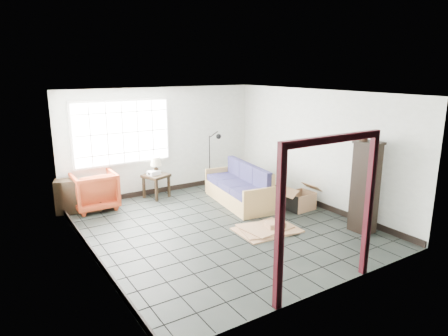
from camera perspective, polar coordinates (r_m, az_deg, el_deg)
ground at (r=7.96m, az=-0.33°, el=-8.37°), size 5.50×5.50×0.00m
room_shell at (r=7.50m, az=-0.46°, el=3.64°), size 5.02×5.52×2.61m
window_panel at (r=9.50m, az=-14.33°, el=4.93°), size 2.32×0.08×1.52m
doorway_trim at (r=5.52m, az=14.81°, el=-3.87°), size 1.80×0.08×2.20m
futon_sofa at (r=9.22m, az=2.34°, el=-3.02°), size 1.05×2.15×0.91m
armchair at (r=9.24m, az=-18.06°, el=-2.82°), size 0.91×0.85×0.92m
side_table at (r=9.68m, az=-9.68°, el=-1.49°), size 0.68×0.68×0.58m
table_lamp at (r=9.63m, az=-9.71°, el=0.82°), size 0.33×0.33×0.41m
projector at (r=9.62m, az=-10.00°, el=-0.67°), size 0.32×0.28×0.10m
floor_lamp at (r=9.87m, az=-1.44°, el=1.10°), size 0.44×0.27×1.54m
console_shelf at (r=9.20m, az=-20.06°, el=-3.71°), size 1.00×0.63×0.73m
tall_shelf at (r=7.91m, az=19.52°, el=-2.53°), size 0.39×0.49×1.74m
pot at (r=7.71m, az=19.32°, el=4.05°), size 0.18×0.18×0.11m
open_box at (r=9.00m, az=10.78°, el=-4.62°), size 0.95×0.50×0.53m
cardboard_pile at (r=7.80m, az=6.33°, el=-8.57°), size 1.22×1.00×0.17m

